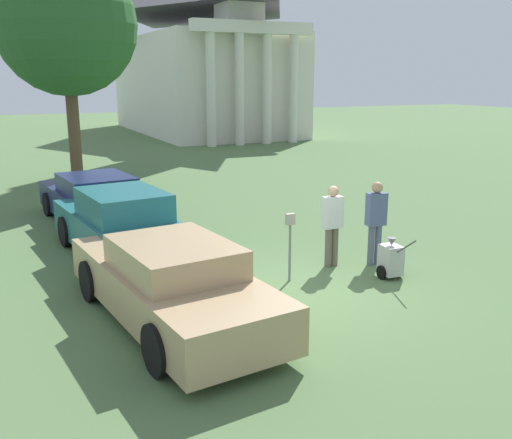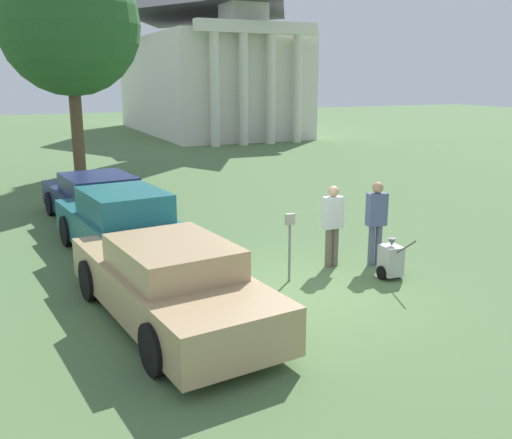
{
  "view_description": "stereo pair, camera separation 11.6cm",
  "coord_description": "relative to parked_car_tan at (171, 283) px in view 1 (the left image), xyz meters",
  "views": [
    {
      "loc": [
        -5.09,
        -8.93,
        3.95
      ],
      "look_at": [
        -0.28,
        1.47,
        1.1
      ],
      "focal_mm": 40.0,
      "sensor_mm": 36.0,
      "label": 1
    },
    {
      "loc": [
        -4.98,
        -8.97,
        3.95
      ],
      "look_at": [
        -0.28,
        1.47,
        1.1
      ],
      "focal_mm": 40.0,
      "sensor_mm": 36.0,
      "label": 2
    }
  ],
  "objects": [
    {
      "name": "equipment_cart",
      "position": [
        4.62,
        0.17,
        -0.28
      ],
      "size": [
        0.49,
        1.0,
        1.0
      ],
      "rotation": [
        0.0,
        0.0,
        -0.06
      ],
      "color": "#B2B2AD",
      "rests_on": "ground_plane"
    },
    {
      "name": "parked_car_tan",
      "position": [
        0.0,
        0.0,
        0.0
      ],
      "size": [
        2.49,
        5.32,
        1.4
      ],
      "rotation": [
        0.0,
        0.0,
        0.12
      ],
      "color": "tan",
      "rests_on": "ground_plane"
    },
    {
      "name": "person_supervisor",
      "position": [
        4.83,
        1.02,
        0.38
      ],
      "size": [
        0.44,
        0.26,
        1.83
      ],
      "rotation": [
        0.0,
        0.0,
        3.05
      ],
      "color": "#515670",
      "rests_on": "ground_plane"
    },
    {
      "name": "shade_tree",
      "position": [
        0.34,
        13.42,
        5.09
      ],
      "size": [
        4.99,
        4.99,
        8.27
      ],
      "color": "brown",
      "rests_on": "ground_plane"
    },
    {
      "name": "parked_car_teal",
      "position": [
        0.0,
        3.81,
        0.05
      ],
      "size": [
        2.42,
        5.21,
        1.56
      ],
      "rotation": [
        0.0,
        0.0,
        0.12
      ],
      "color": "#23666B",
      "rests_on": "ground_plane"
    },
    {
      "name": "parking_meter",
      "position": [
        2.68,
        0.88,
        0.29
      ],
      "size": [
        0.18,
        0.09,
        1.38
      ],
      "color": "slate",
      "rests_on": "ground_plane"
    },
    {
      "name": "parked_car_navy",
      "position": [
        0.0,
        7.3,
        -0.02
      ],
      "size": [
        2.56,
        5.29,
        1.37
      ],
      "rotation": [
        0.0,
        0.0,
        0.12
      ],
      "color": "#19234C",
      "rests_on": "ground_plane"
    },
    {
      "name": "church",
      "position": [
        12.07,
        31.99,
        5.42
      ],
      "size": [
        9.22,
        18.64,
        24.24
      ],
      "color": "silver",
      "rests_on": "ground_plane"
    },
    {
      "name": "ground_plane",
      "position": [
        2.63,
        0.29,
        -0.67
      ],
      "size": [
        120.0,
        120.0,
        0.0
      ],
      "primitive_type": "plane",
      "color": "#517042"
    },
    {
      "name": "person_worker",
      "position": [
        3.93,
        1.32,
        0.34
      ],
      "size": [
        0.43,
        0.23,
        1.76
      ],
      "rotation": [
        0.0,
        0.0,
        3.17
      ],
      "color": "#665B4C",
      "rests_on": "ground_plane"
    }
  ]
}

